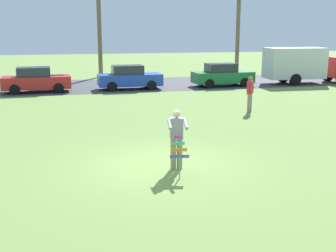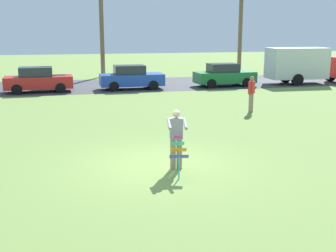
{
  "view_description": "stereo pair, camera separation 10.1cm",
  "coord_description": "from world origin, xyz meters",
  "px_view_note": "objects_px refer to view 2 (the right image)",
  "views": [
    {
      "loc": [
        -2.74,
        -11.92,
        3.93
      ],
      "look_at": [
        0.36,
        0.58,
        1.05
      ],
      "focal_mm": 46.37,
      "sensor_mm": 36.0,
      "label": 1
    },
    {
      "loc": [
        -2.64,
        -11.95,
        3.93
      ],
      "look_at": [
        0.36,
        0.58,
        1.05
      ],
      "focal_mm": 46.37,
      "sensor_mm": 36.0,
      "label": 2
    }
  ],
  "objects_px": {
    "parked_car_blue": "(131,78)",
    "person_walker_near": "(251,93)",
    "person_kite_flyer": "(176,137)",
    "parked_truck_red_cab": "(307,64)",
    "kite_held": "(179,151)",
    "parked_car_red": "(38,80)",
    "parked_car_green": "(224,75)"
  },
  "relations": [
    {
      "from": "parked_car_blue",
      "to": "person_walker_near",
      "type": "height_order",
      "value": "person_walker_near"
    },
    {
      "from": "person_kite_flyer",
      "to": "person_walker_near",
      "type": "height_order",
      "value": "same"
    },
    {
      "from": "person_kite_flyer",
      "to": "parked_truck_red_cab",
      "type": "bearing_deg",
      "value": 50.11
    },
    {
      "from": "kite_held",
      "to": "parked_car_red",
      "type": "xyz_separation_m",
      "value": [
        -4.52,
        17.82,
        0.04
      ]
    },
    {
      "from": "parked_car_green",
      "to": "person_kite_flyer",
      "type": "bearing_deg",
      "value": -114.81
    },
    {
      "from": "parked_car_red",
      "to": "person_walker_near",
      "type": "distance_m",
      "value": 14.03
    },
    {
      "from": "person_kite_flyer",
      "to": "parked_truck_red_cab",
      "type": "relative_size",
      "value": 0.26
    },
    {
      "from": "person_kite_flyer",
      "to": "parked_car_red",
      "type": "xyz_separation_m",
      "value": [
        -4.63,
        17.15,
        -0.18
      ]
    },
    {
      "from": "person_kite_flyer",
      "to": "parked_car_green",
      "type": "xyz_separation_m",
      "value": [
        7.93,
        17.15,
        -0.18
      ]
    },
    {
      "from": "person_kite_flyer",
      "to": "parked_car_blue",
      "type": "xyz_separation_m",
      "value": [
        1.34,
        17.15,
        -0.18
      ]
    },
    {
      "from": "parked_car_blue",
      "to": "kite_held",
      "type": "bearing_deg",
      "value": -94.65
    },
    {
      "from": "parked_car_blue",
      "to": "parked_truck_red_cab",
      "type": "xyz_separation_m",
      "value": [
        12.99,
        -0.0,
        0.64
      ]
    },
    {
      "from": "parked_car_blue",
      "to": "parked_truck_red_cab",
      "type": "relative_size",
      "value": 0.62
    },
    {
      "from": "person_walker_near",
      "to": "parked_truck_red_cab",
      "type": "bearing_deg",
      "value": 47.71
    },
    {
      "from": "person_kite_flyer",
      "to": "kite_held",
      "type": "bearing_deg",
      "value": -98.97
    },
    {
      "from": "person_kite_flyer",
      "to": "parked_car_red",
      "type": "distance_m",
      "value": 17.77
    },
    {
      "from": "person_kite_flyer",
      "to": "parked_car_blue",
      "type": "height_order",
      "value": "person_kite_flyer"
    },
    {
      "from": "parked_car_green",
      "to": "parked_truck_red_cab",
      "type": "height_order",
      "value": "parked_truck_red_cab"
    },
    {
      "from": "kite_held",
      "to": "parked_truck_red_cab",
      "type": "bearing_deg",
      "value": 50.99
    },
    {
      "from": "parked_car_red",
      "to": "person_walker_near",
      "type": "height_order",
      "value": "person_walker_near"
    },
    {
      "from": "kite_held",
      "to": "person_walker_near",
      "type": "relative_size",
      "value": 0.64
    },
    {
      "from": "parked_truck_red_cab",
      "to": "person_walker_near",
      "type": "height_order",
      "value": "parked_truck_red_cab"
    },
    {
      "from": "parked_car_red",
      "to": "parked_car_blue",
      "type": "distance_m",
      "value": 5.97
    },
    {
      "from": "person_walker_near",
      "to": "parked_car_green",
      "type": "bearing_deg",
      "value": 76.94
    },
    {
      "from": "parked_car_blue",
      "to": "parked_truck_red_cab",
      "type": "height_order",
      "value": "parked_truck_red_cab"
    },
    {
      "from": "parked_car_blue",
      "to": "person_walker_near",
      "type": "relative_size",
      "value": 2.43
    },
    {
      "from": "parked_car_blue",
      "to": "parked_car_red",
      "type": "bearing_deg",
      "value": -179.99
    },
    {
      "from": "person_walker_near",
      "to": "kite_held",
      "type": "bearing_deg",
      "value": -124.91
    },
    {
      "from": "kite_held",
      "to": "parked_car_red",
      "type": "relative_size",
      "value": 0.26
    },
    {
      "from": "person_kite_flyer",
      "to": "person_walker_near",
      "type": "relative_size",
      "value": 1.0
    },
    {
      "from": "parked_car_green",
      "to": "person_walker_near",
      "type": "distance_m",
      "value": 9.71
    },
    {
      "from": "parked_car_blue",
      "to": "parked_truck_red_cab",
      "type": "bearing_deg",
      "value": -0.0
    }
  ]
}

